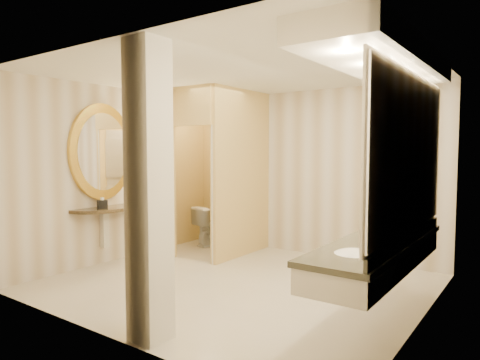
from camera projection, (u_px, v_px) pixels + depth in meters
name	position (u px, v px, depth m)	size (l,w,h in m)	color
floor	(237.00, 283.00, 5.57)	(4.50, 4.50, 0.00)	beige
ceiling	(236.00, 73.00, 5.38)	(4.50, 4.50, 0.00)	silver
wall_back	(307.00, 173.00, 7.10)	(4.50, 0.02, 2.70)	beige
wall_front	(106.00, 192.00, 3.85)	(4.50, 0.02, 2.70)	beige
wall_left	(122.00, 174.00, 6.78)	(0.02, 4.00, 2.70)	beige
wall_right	(423.00, 189.00, 4.17)	(0.02, 4.00, 2.70)	beige
toilet_closet	(216.00, 171.00, 6.91)	(1.50, 1.55, 2.70)	#E5C378
wall_sconce	(156.00, 150.00, 6.91)	(0.14, 0.14, 0.42)	gold
vanity	(383.00, 161.00, 3.98)	(0.75, 2.52, 2.09)	beige
console_shelf	(102.00, 175.00, 6.43)	(1.11, 1.11, 2.00)	black
pillar	(149.00, 192.00, 3.82)	(0.31, 0.31, 2.70)	beige
tissue_box	(102.00, 204.00, 6.22)	(0.12, 0.12, 0.12)	black
toilet	(213.00, 225.00, 7.78)	(0.40, 0.70, 0.71)	white
soap_bottle_a	(372.00, 231.00, 4.13)	(0.06, 0.06, 0.13)	beige
soap_bottle_b	(372.00, 237.00, 3.93)	(0.08, 0.08, 0.11)	silver
soap_bottle_c	(367.00, 228.00, 4.06)	(0.09, 0.09, 0.23)	#C6B28C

